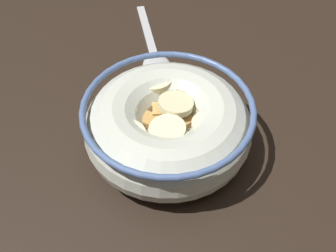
# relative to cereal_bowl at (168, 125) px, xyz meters

# --- Properties ---
(ground_plane) EXTENTS (1.03, 1.03, 0.02)m
(ground_plane) POSITION_rel_cereal_bowl_xyz_m (-0.00, -0.00, -0.04)
(ground_plane) COLOR black
(cereal_bowl) EXTENTS (0.16, 0.16, 0.06)m
(cereal_bowl) POSITION_rel_cereal_bowl_xyz_m (0.00, 0.00, 0.00)
(cereal_bowl) COLOR beige
(cereal_bowl) RESTS_ON ground_plane
(spoon) EXTENTS (0.07, 0.15, 0.01)m
(spoon) POSITION_rel_cereal_bowl_xyz_m (0.05, 0.13, -0.03)
(spoon) COLOR #B7B7BC
(spoon) RESTS_ON ground_plane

